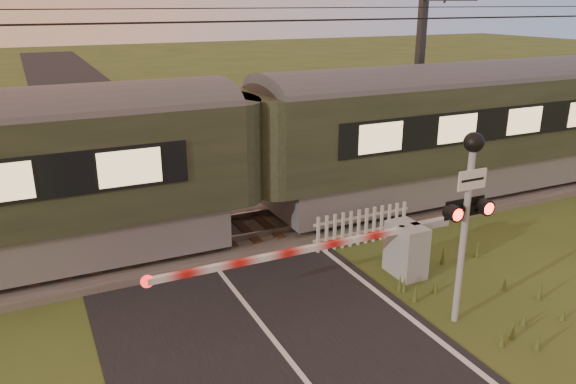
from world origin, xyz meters
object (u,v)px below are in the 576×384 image
train (245,154)px  picket_fence (362,226)px  catenary_mast (420,66)px  crossing_signal (468,196)px  boom_gate (395,249)px

train → picket_fence: size_ratio=14.90×
train → picket_fence: bearing=-38.0°
catenary_mast → crossing_signal: bearing=-122.4°
crossing_signal → catenary_mast: (5.10, 8.04, 1.30)m
boom_gate → catenary_mast: size_ratio=0.94×
catenary_mast → boom_gate: bearing=-130.4°
crossing_signal → boom_gate: bearing=89.5°
boom_gate → crossing_signal: 2.81m
catenary_mast → train: bearing=-162.7°
train → catenary_mast: catenary_mast is taller
boom_gate → crossing_signal: crossing_signal is taller
boom_gate → picket_fence: (0.32, 1.86, -0.19)m
picket_fence → catenary_mast: size_ratio=0.37×
boom_gate → train: bearing=119.3°
train → picket_fence: 3.54m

